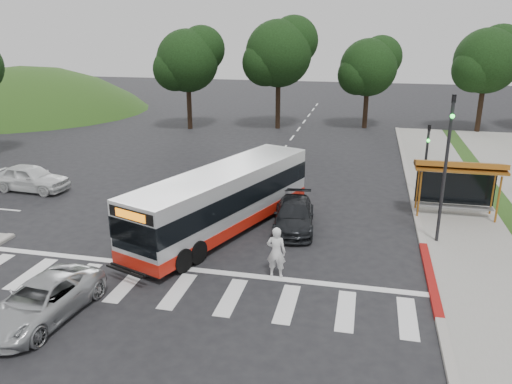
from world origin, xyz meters
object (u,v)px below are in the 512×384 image
(transit_bus, at_px, (224,201))
(dark_sedan, at_px, (294,215))
(pedestrian, at_px, (276,252))
(silver_suv_south, at_px, (41,301))

(transit_bus, distance_m, dark_sedan, 3.38)
(pedestrian, xyz_separation_m, silver_suv_south, (-6.90, -4.54, -0.36))
(transit_bus, xyz_separation_m, pedestrian, (3.20, -3.96, -0.45))
(dark_sedan, bearing_deg, silver_suv_south, -132.21)
(transit_bus, distance_m, silver_suv_south, 9.31)
(transit_bus, height_order, silver_suv_south, transit_bus)
(dark_sedan, height_order, silver_suv_south, dark_sedan)
(dark_sedan, relative_size, silver_suv_south, 0.98)
(transit_bus, bearing_deg, silver_suv_south, -93.17)
(transit_bus, xyz_separation_m, silver_suv_south, (-3.70, -8.50, -0.81))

